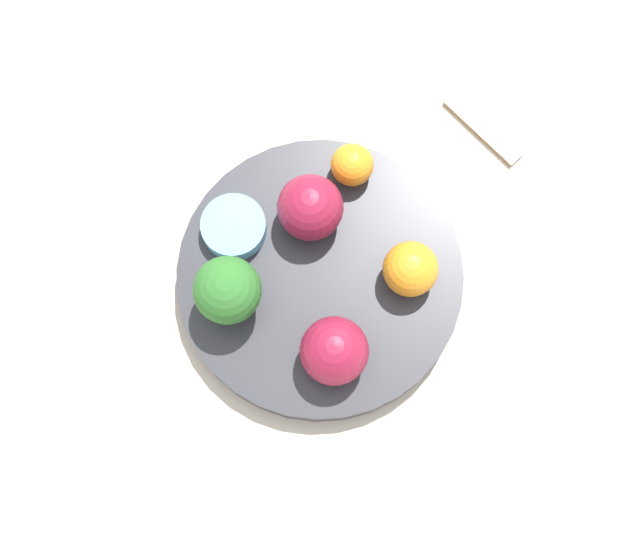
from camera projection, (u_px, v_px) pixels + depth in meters
The scene contains 10 objects.
ground_plane at pixel (320, 286), 0.79m from camera, with size 6.00×6.00×0.00m, color gray.
table_surface at pixel (320, 284), 0.78m from camera, with size 1.20×1.20×0.02m.
bowl at pixel (320, 278), 0.76m from camera, with size 0.24×0.24×0.03m.
broccoli at pixel (228, 291), 0.71m from camera, with size 0.05×0.05×0.07m.
apple_red at pixel (309, 208), 0.73m from camera, with size 0.06×0.06×0.06m.
apple_green at pixel (339, 350), 0.70m from camera, with size 0.06×0.06×0.06m.
orange_front at pixel (410, 269), 0.72m from camera, with size 0.05×0.05×0.05m.
orange_back at pixel (352, 165), 0.75m from camera, with size 0.04×0.04×0.04m.
small_cup at pixel (234, 227), 0.75m from camera, with size 0.05×0.05×0.02m.
spoon at pixel (483, 129), 0.80m from camera, with size 0.06×0.08×0.01m.
Camera 1 is at (-0.03, -0.18, 0.77)m, focal length 50.00 mm.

